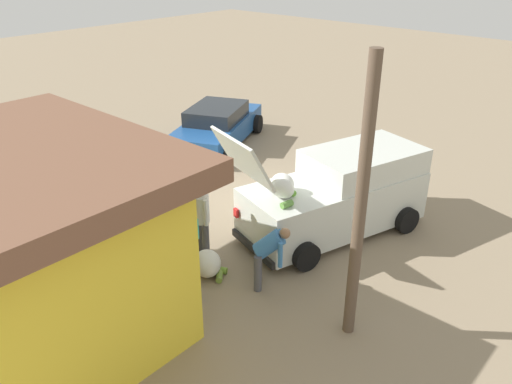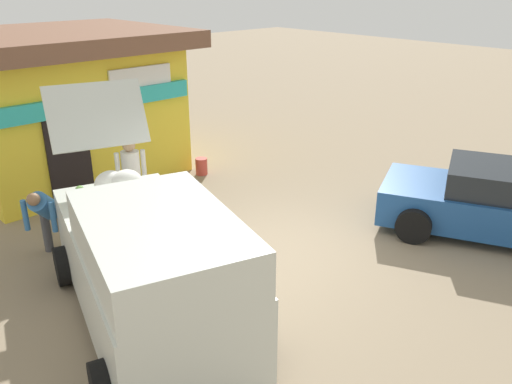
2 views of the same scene
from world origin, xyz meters
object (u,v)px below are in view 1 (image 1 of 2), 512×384
(storefront_bar, at_px, (15,250))
(customer_bending, at_px, (268,251))
(parked_sedan, at_px, (217,126))
(paint_bucket, at_px, (83,230))
(delivery_van, at_px, (339,194))
(unloaded_banana_pile, at_px, (208,264))
(vendor_standing, at_px, (201,215))

(storefront_bar, bearing_deg, customer_bending, -118.65)
(parked_sedan, relative_size, paint_bucket, 11.71)
(parked_sedan, height_order, paint_bucket, parked_sedan)
(delivery_van, height_order, customer_bending, delivery_van)
(customer_bending, height_order, unloaded_banana_pile, customer_bending)
(parked_sedan, distance_m, unloaded_banana_pile, 7.56)
(delivery_van, distance_m, parked_sedan, 6.60)
(parked_sedan, distance_m, customer_bending, 8.10)
(vendor_standing, bearing_deg, paint_bucket, 26.99)
(vendor_standing, bearing_deg, delivery_van, -116.97)
(storefront_bar, relative_size, delivery_van, 1.05)
(unloaded_banana_pile, relative_size, paint_bucket, 2.37)
(vendor_standing, distance_m, customer_bending, 1.73)
(customer_bending, xyz_separation_m, paint_bucket, (4.34, 1.49, -0.60))
(storefront_bar, distance_m, delivery_van, 6.85)
(storefront_bar, relative_size, paint_bucket, 13.31)
(vendor_standing, xyz_separation_m, unloaded_banana_pile, (-0.54, 0.37, -0.78))
(vendor_standing, xyz_separation_m, paint_bucket, (2.62, 1.34, -0.81))
(paint_bucket, bearing_deg, unloaded_banana_pile, -162.95)
(storefront_bar, xyz_separation_m, unloaded_banana_pile, (-0.90, -3.28, -1.51))
(delivery_van, relative_size, unloaded_banana_pile, 5.35)
(storefront_bar, relative_size, unloaded_banana_pile, 5.62)
(storefront_bar, relative_size, customer_bending, 4.10)
(vendor_standing, relative_size, paint_bucket, 4.36)
(customer_bending, bearing_deg, vendor_standing, 5.09)
(vendor_standing, bearing_deg, storefront_bar, 84.34)
(delivery_van, height_order, unloaded_banana_pile, delivery_van)
(storefront_bar, bearing_deg, parked_sedan, -63.04)
(customer_bending, relative_size, unloaded_banana_pile, 1.37)
(storefront_bar, height_order, unloaded_banana_pile, storefront_bar)
(parked_sedan, xyz_separation_m, customer_bending, (-6.48, 4.86, 0.18))
(unloaded_banana_pile, bearing_deg, customer_bending, -156.19)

